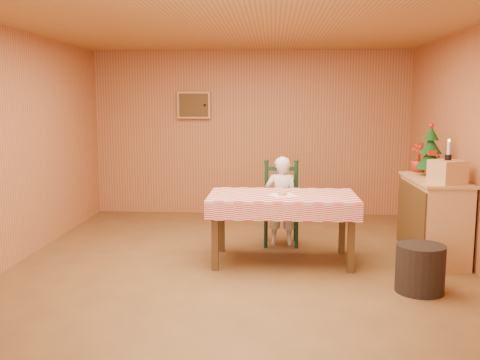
{
  "coord_description": "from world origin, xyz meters",
  "views": [
    {
      "loc": [
        0.35,
        -5.55,
        1.78
      ],
      "look_at": [
        0.0,
        0.2,
        0.95
      ],
      "focal_mm": 40.0,
      "sensor_mm": 36.0,
      "label": 1
    }
  ],
  "objects_px": {
    "christmas_tree": "(430,152)",
    "storage_bin": "(420,269)",
    "crate": "(447,172)",
    "seated_child": "(281,201)",
    "shelf_unit": "(433,218)",
    "ladder_chair": "(281,205)",
    "dining_table": "(282,202)"
  },
  "relations": [
    {
      "from": "shelf_unit",
      "to": "storage_bin",
      "type": "xyz_separation_m",
      "value": [
        -0.45,
        -1.19,
        -0.24
      ]
    },
    {
      "from": "ladder_chair",
      "to": "storage_bin",
      "type": "xyz_separation_m",
      "value": [
        1.29,
        -1.7,
        -0.28
      ]
    },
    {
      "from": "ladder_chair",
      "to": "christmas_tree",
      "type": "xyz_separation_m",
      "value": [
        1.75,
        -0.27,
        0.71
      ]
    },
    {
      "from": "seated_child",
      "to": "shelf_unit",
      "type": "bearing_deg",
      "value": 165.23
    },
    {
      "from": "seated_child",
      "to": "crate",
      "type": "height_order",
      "value": "crate"
    },
    {
      "from": "ladder_chair",
      "to": "storage_bin",
      "type": "height_order",
      "value": "ladder_chair"
    },
    {
      "from": "crate",
      "to": "christmas_tree",
      "type": "distance_m",
      "value": 0.67
    },
    {
      "from": "seated_child",
      "to": "shelf_unit",
      "type": "distance_m",
      "value": 1.8
    },
    {
      "from": "ladder_chair",
      "to": "christmas_tree",
      "type": "height_order",
      "value": "christmas_tree"
    },
    {
      "from": "ladder_chair",
      "to": "seated_child",
      "type": "distance_m",
      "value": 0.08
    },
    {
      "from": "christmas_tree",
      "to": "storage_bin",
      "type": "relative_size",
      "value": 1.36
    },
    {
      "from": "dining_table",
      "to": "crate",
      "type": "xyz_separation_m",
      "value": [
        1.75,
        -0.13,
        0.37
      ]
    },
    {
      "from": "christmas_tree",
      "to": "crate",
      "type": "bearing_deg",
      "value": -90.0
    },
    {
      "from": "dining_table",
      "to": "shelf_unit",
      "type": "distance_m",
      "value": 1.78
    },
    {
      "from": "ladder_chair",
      "to": "shelf_unit",
      "type": "bearing_deg",
      "value": -16.51
    },
    {
      "from": "christmas_tree",
      "to": "shelf_unit",
      "type": "bearing_deg",
      "value": -91.98
    },
    {
      "from": "ladder_chair",
      "to": "shelf_unit",
      "type": "distance_m",
      "value": 1.82
    },
    {
      "from": "dining_table",
      "to": "storage_bin",
      "type": "bearing_deg",
      "value": -35.37
    },
    {
      "from": "ladder_chair",
      "to": "crate",
      "type": "relative_size",
      "value": 3.6
    },
    {
      "from": "christmas_tree",
      "to": "storage_bin",
      "type": "xyz_separation_m",
      "value": [
        -0.46,
        -1.44,
        -0.98
      ]
    },
    {
      "from": "crate",
      "to": "christmas_tree",
      "type": "height_order",
      "value": "christmas_tree"
    },
    {
      "from": "seated_child",
      "to": "crate",
      "type": "xyz_separation_m",
      "value": [
        1.75,
        -0.86,
        0.49
      ]
    },
    {
      "from": "dining_table",
      "to": "seated_child",
      "type": "xyz_separation_m",
      "value": [
        0.0,
        0.73,
        -0.13
      ]
    },
    {
      "from": "seated_child",
      "to": "shelf_unit",
      "type": "height_order",
      "value": "seated_child"
    },
    {
      "from": "ladder_chair",
      "to": "dining_table",
      "type": "bearing_deg",
      "value": -90.0
    },
    {
      "from": "dining_table",
      "to": "storage_bin",
      "type": "distance_m",
      "value": 1.65
    },
    {
      "from": "dining_table",
      "to": "ladder_chair",
      "type": "distance_m",
      "value": 0.81
    },
    {
      "from": "dining_table",
      "to": "crate",
      "type": "height_order",
      "value": "crate"
    },
    {
      "from": "seated_child",
      "to": "dining_table",
      "type": "bearing_deg",
      "value": 90.0
    },
    {
      "from": "dining_table",
      "to": "storage_bin",
      "type": "xyz_separation_m",
      "value": [
        1.29,
        -0.92,
        -0.46
      ]
    },
    {
      "from": "shelf_unit",
      "to": "christmas_tree",
      "type": "distance_m",
      "value": 0.79
    },
    {
      "from": "ladder_chair",
      "to": "seated_child",
      "type": "xyz_separation_m",
      "value": [
        -0.0,
        -0.06,
        0.06
      ]
    }
  ]
}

